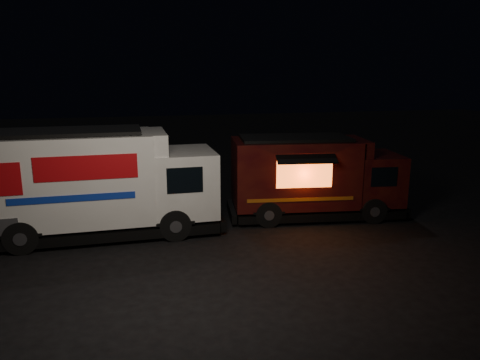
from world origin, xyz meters
name	(u,v)px	position (x,y,z in m)	size (l,w,h in m)	color
ground	(204,246)	(0.00, 0.00, 0.00)	(80.00, 80.00, 0.00)	black
white_truck	(102,183)	(-2.86, 1.78, 1.67)	(7.35, 2.51, 3.33)	silver
red_truck	(316,177)	(4.31, 2.04, 1.42)	(6.12, 2.25, 2.85)	#3E120B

